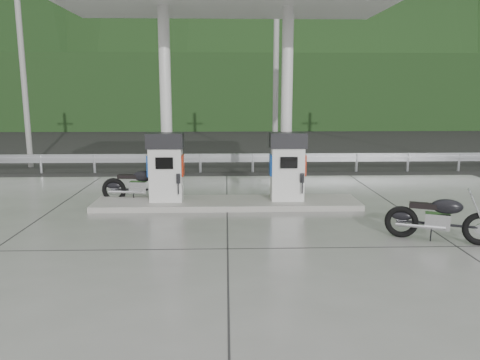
{
  "coord_description": "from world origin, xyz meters",
  "views": [
    {
      "loc": [
        -0.03,
        -9.64,
        2.99
      ],
      "look_at": [
        0.3,
        1.0,
        1.0
      ],
      "focal_mm": 35.0,
      "sensor_mm": 36.0,
      "label": 1
    }
  ],
  "objects_px": {
    "gas_pump_right": "(287,167)",
    "motorcycle_right": "(440,218)",
    "motorcycle_left": "(140,185)",
    "gas_pump_left": "(166,167)"
  },
  "relations": [
    {
      "from": "gas_pump_right",
      "to": "motorcycle_right",
      "type": "relative_size",
      "value": 0.9
    },
    {
      "from": "motorcycle_left",
      "to": "gas_pump_left",
      "type": "bearing_deg",
      "value": -29.66
    },
    {
      "from": "gas_pump_right",
      "to": "motorcycle_left",
      "type": "relative_size",
      "value": 0.89
    },
    {
      "from": "gas_pump_left",
      "to": "gas_pump_right",
      "type": "bearing_deg",
      "value": 0.0
    },
    {
      "from": "gas_pump_left",
      "to": "motorcycle_right",
      "type": "bearing_deg",
      "value": -27.94
    },
    {
      "from": "gas_pump_left",
      "to": "motorcycle_right",
      "type": "height_order",
      "value": "gas_pump_left"
    },
    {
      "from": "gas_pump_right",
      "to": "motorcycle_right",
      "type": "xyz_separation_m",
      "value": [
        2.7,
        -3.13,
        -0.57
      ]
    },
    {
      "from": "gas_pump_right",
      "to": "motorcycle_right",
      "type": "height_order",
      "value": "gas_pump_right"
    },
    {
      "from": "gas_pump_left",
      "to": "motorcycle_right",
      "type": "relative_size",
      "value": 0.9
    },
    {
      "from": "gas_pump_left",
      "to": "gas_pump_right",
      "type": "xyz_separation_m",
      "value": [
        3.2,
        0.0,
        0.0
      ]
    }
  ]
}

